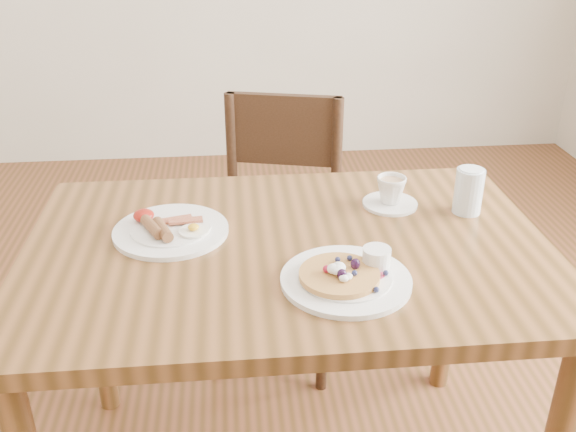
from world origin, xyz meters
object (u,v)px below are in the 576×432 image
object	(u,v)px
chair_far	(278,219)
teacup_saucer	(391,193)
dining_table	(288,280)
water_glass	(469,191)
breakfast_plate	(169,229)
pancake_plate	(348,276)

from	to	relation	value
chair_far	teacup_saucer	size ratio (longest dim) A/B	6.29
dining_table	water_glass	xyz separation A→B (m)	(0.46, 0.12, 0.16)
breakfast_plate	water_glass	world-z (taller)	water_glass
dining_table	chair_far	size ratio (longest dim) A/B	1.36
chair_far	pancake_plate	bearing A→B (deg)	109.81
pancake_plate	water_glass	bearing A→B (deg)	39.46
chair_far	pancake_plate	xyz separation A→B (m)	(0.08, -0.80, 0.27)
dining_table	chair_far	bearing A→B (deg)	87.58
chair_far	pancake_plate	size ratio (longest dim) A/B	3.26
chair_far	water_glass	xyz separation A→B (m)	(0.43, -0.51, 0.31)
chair_far	breakfast_plate	distance (m)	0.68
breakfast_plate	teacup_saucer	xyz separation A→B (m)	(0.55, 0.10, 0.02)
dining_table	teacup_saucer	distance (m)	0.36
chair_far	breakfast_plate	bearing A→B (deg)	75.44
pancake_plate	teacup_saucer	size ratio (longest dim) A/B	1.93
breakfast_plate	water_glass	bearing A→B (deg)	3.37
dining_table	water_glass	distance (m)	0.50
pancake_plate	teacup_saucer	xyz separation A→B (m)	(0.17, 0.35, 0.02)
chair_far	water_glass	bearing A→B (deg)	144.66
breakfast_plate	water_glass	distance (m)	0.74
teacup_saucer	water_glass	bearing A→B (deg)	-17.62
teacup_saucer	water_glass	distance (m)	0.19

